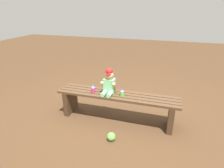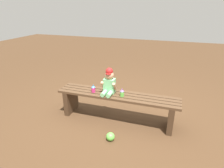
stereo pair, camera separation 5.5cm
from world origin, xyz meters
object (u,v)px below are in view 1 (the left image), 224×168
object	(u,v)px
park_bench	(117,102)
toy_ball	(111,137)
child_figure	(109,82)
sippy_cup_right	(122,93)
sippy_cup_left	(93,89)

from	to	relation	value
park_bench	toy_ball	world-z (taller)	park_bench
park_bench	child_figure	world-z (taller)	child_figure
sippy_cup_right	toy_ball	distance (m)	0.66
child_figure	sippy_cup_left	size ratio (longest dim) A/B	3.26
park_bench	sippy_cup_right	xyz separation A→B (m)	(0.09, -0.05, 0.20)
child_figure	sippy_cup_right	bearing A→B (deg)	-13.14
child_figure	sippy_cup_left	bearing A→B (deg)	-167.76
child_figure	sippy_cup_right	size ratio (longest dim) A/B	3.26
child_figure	sippy_cup_left	distance (m)	0.27
child_figure	toy_ball	distance (m)	0.81
child_figure	sippy_cup_left	world-z (taller)	child_figure
park_bench	sippy_cup_left	xyz separation A→B (m)	(-0.38, -0.05, 0.20)
child_figure	toy_ball	world-z (taller)	child_figure
park_bench	sippy_cup_left	size ratio (longest dim) A/B	15.28
toy_ball	sippy_cup_left	bearing A→B (deg)	133.03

